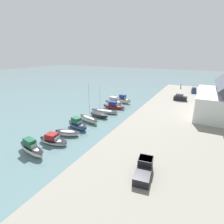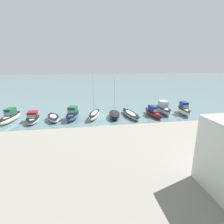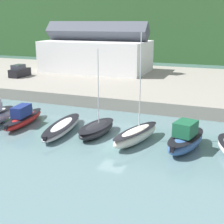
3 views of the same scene
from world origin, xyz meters
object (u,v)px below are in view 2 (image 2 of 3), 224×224
Objects in this scene: moored_boat_9 at (10,117)px; moored_boat_2 at (153,112)px; moored_boat_1 at (163,109)px; moored_boat_4 at (114,115)px; moored_boat_7 at (53,118)px; mooring_buoy_1 at (186,107)px; moored_boat_5 at (94,115)px; moored_boat_8 at (33,118)px; moored_boat_0 at (184,110)px; moored_boat_3 at (131,114)px; moored_boat_6 at (73,115)px.

moored_boat_2 is at bearing -171.81° from moored_boat_9.
moored_boat_4 reaches higher than moored_boat_1.
moored_boat_7 is 11.10× the size of mooring_buoy_1.
moored_boat_5 reaches higher than moored_boat_2.
moored_boat_1 is 1.02× the size of moored_boat_8.
moored_boat_9 is at bearing 8.14° from moored_boat_0.
moored_boat_1 is at bearing -167.12° from moored_boat_4.
moored_boat_3 is 1.33× the size of moored_boat_8.
moored_boat_2 is at bearing 173.68° from moored_boat_8.
moored_boat_3 is 1.01× the size of moored_boat_4.
moored_boat_7 is at bearing 8.63° from mooring_buoy_1.
moored_boat_0 is 1.00× the size of moored_boat_8.
moored_boat_6 is at bearing -171.97° from moored_boat_9.
moored_boat_3 is 1.49× the size of moored_boat_7.
moored_boat_5 is at bearing 3.17° from moored_boat_1.
moored_boat_7 is (24.74, 1.17, -0.51)m from moored_boat_1.
moored_boat_8 is (33.18, -0.33, -0.36)m from moored_boat_0.
moored_boat_9 is at bearing 15.18° from moored_boat_5.
moored_boat_7 is (29.16, -0.23, -0.48)m from moored_boat_0.
moored_boat_0 is 0.76× the size of moored_boat_4.
moored_boat_1 is 0.77× the size of moored_boat_3.
moored_boat_5 is 24.98m from mooring_buoy_1.
moored_boat_2 is at bearing 167.72° from moored_boat_3.
moored_boat_7 is at bearing 2.92° from moored_boat_1.
moored_boat_2 is 13.16m from moored_boat_5.
moored_boat_4 is (16.35, -0.03, -0.42)m from moored_boat_0.
moored_boat_6 reaches higher than moored_boat_2.
moored_boat_1 is 12.02m from moored_boat_4.
moored_boat_8 is 37.42m from mooring_buoy_1.
moored_boat_3 is at bearing -11.29° from moored_boat_2.
moored_boat_7 is (12.81, -0.20, -0.06)m from moored_boat_4.
moored_boat_3 is 1.20× the size of moored_boat_9.
moored_boat_1 is at bearing -169.10° from moored_boat_9.
moored_boat_3 is at bearing 16.24° from mooring_buoy_1.
mooring_buoy_1 is (-16.51, -4.81, -0.23)m from moored_boat_3.
moored_boat_4 is 8.91m from moored_boat_6.
moored_boat_8 is at bearing 5.37° from moored_boat_4.
mooring_buoy_1 is (-29.14, -4.68, -0.73)m from moored_boat_6.
moored_boat_8 is (16.84, -0.29, 0.07)m from moored_boat_4.
moored_boat_9 is at bearing 3.62° from moored_boat_4.
moored_boat_4 is at bearing -172.43° from moored_boat_9.
moored_boat_2 is at bearing 24.99° from mooring_buoy_1.
moored_boat_5 is at bearing -8.44° from moored_boat_2.
moored_boat_3 is 3.77m from moored_boat_4.
moored_boat_0 is at bearing 53.31° from mooring_buoy_1.
moored_boat_0 is at bearing 174.74° from moored_boat_2.
moored_boat_3 is 20.58m from moored_boat_8.
moored_boat_4 reaches higher than moored_boat_6.
moored_boat_1 reaches higher than moored_boat_0.
moored_boat_4 reaches higher than moored_boat_2.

